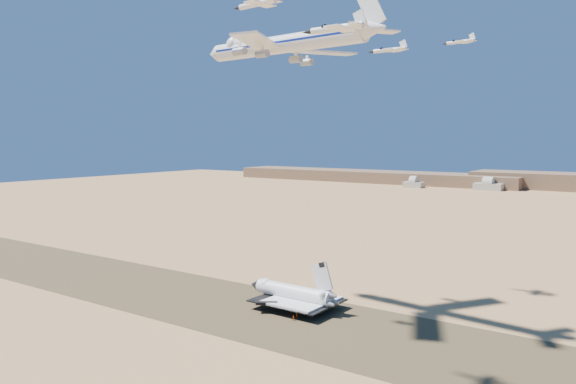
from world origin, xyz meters
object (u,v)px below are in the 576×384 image
Objects in this scene: carrier_747 at (279,45)px; chase_jet_d at (460,42)px; chase_jet_a at (257,4)px; crew_c at (293,318)px; chase_jet_b at (335,28)px; chase_jet_c at (389,50)px; crew_a at (297,315)px; shuttle at (293,294)px; crew_b at (291,312)px.

carrier_747 is 5.31× the size of chase_jet_d.
crew_c is at bearing 117.43° from chase_jet_a.
chase_jet_c is (-33.28, 96.66, 10.87)m from chase_jet_b.
chase_jet_b is at bearing -73.87° from chase_jet_d.
chase_jet_a is at bearing 178.73° from crew_a.
chase_jet_d is at bearing -39.47° from crew_a.
chase_jet_c is at bearing -28.57° from crew_a.
crew_a is 1.08× the size of crew_c.
crew_a is 98.49m from chase_jet_b.
chase_jet_c is (-7.00, 88.08, 1.09)m from chase_jet_a.
crew_a is at bearing -48.33° from crew_c.
chase_jet_c is (6.55, 50.77, 88.39)m from crew_a.
shuttle is 21.21× the size of crew_c.
shuttle is at bearing 121.28° from chase_jet_a.
chase_jet_a is (13.55, -37.31, 87.30)m from crew_a.
carrier_747 reaches higher than chase_jet_c.
shuttle is at bearing 19.46° from crew_a.
crew_a is 0.12× the size of chase_jet_a.
chase_jet_a is at bearing -84.28° from chase_jet_c.
crew_a is (12.69, -8.12, -86.39)m from carrier_747.
chase_jet_c reaches higher than shuttle.
shuttle reaches higher than crew_a.
chase_jet_b reaches higher than crew_a.
chase_jet_c is at bearing -117.49° from chase_jet_d.
crew_b is at bearing 133.68° from chase_jet_b.
chase_jet_b is at bearing -160.27° from crew_a.
chase_jet_d is at bearing 98.63° from chase_jet_b.
crew_b is at bearing -17.58° from crew_c.
crew_b is at bearing 120.28° from chase_jet_a.
shuttle is at bearing 132.51° from chase_jet_b.
carrier_747 reaches higher than shuttle.
carrier_747 is 41.44× the size of crew_a.
chase_jet_c is (10.25, 48.46, 88.42)m from crew_b.
chase_jet_b is at bearing -69.83° from chase_jet_c.
chase_jet_a is 29.32m from chase_jet_b.
carrier_747 is (-5.31, -0.47, 82.66)m from shuttle.
shuttle is 20.40× the size of crew_b.
crew_c is 103.45m from chase_jet_c.
shuttle is at bearing -22.91° from crew_c.
shuttle is at bearing -106.65° from chase_jet_d.
crew_b is 0.12× the size of chase_jet_a.
shuttle is 2.19× the size of chase_jet_c.
shuttle is 97.62m from chase_jet_a.
chase_jet_b reaches higher than crew_b.
carrier_747 is 75.86m from chase_jet_b.
carrier_747 reaches higher than chase_jet_a.
crew_a is (7.38, -8.59, -3.73)m from shuttle.
chase_jet_b is (39.39, -43.35, 77.58)m from crew_c.
chase_jet_a is at bearing -86.63° from chase_jet_d.
chase_jet_d is (32.25, 66.86, 89.27)m from shuttle.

